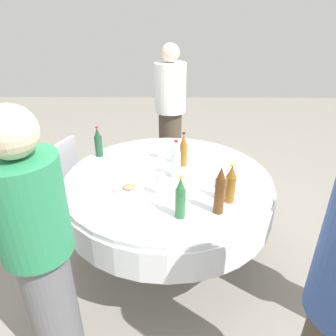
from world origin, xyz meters
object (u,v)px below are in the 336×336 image
Objects in this scene: bottle_green_mid at (180,198)px; wine_glass_east at (231,179)px; bottle_amber_inner at (231,184)px; plate_north at (224,169)px; bottle_dark_green_far at (98,143)px; wine_glass_outer at (160,180)px; person_inner at (39,250)px; bottle_clear_outer at (176,160)px; bottle_brown_rear at (220,191)px; dining_table at (168,193)px; person_rear at (170,113)px; wine_glass_far at (162,147)px; chair_outer at (55,179)px; bottle_amber_east at (183,150)px; plate_left at (130,188)px.

bottle_green_mid is 0.46m from wine_glass_east.
bottle_amber_inner is 1.06× the size of plate_north.
bottle_amber_inner is 1.20m from bottle_dark_green_far.
person_inner is at bearing -132.51° from wine_glass_outer.
bottle_green_mid is 0.96× the size of bottle_clear_outer.
bottle_amber_inner is 0.15m from bottle_brown_rear.
bottle_dark_green_far is (-0.58, 0.36, 0.27)m from dining_table.
wine_glass_outer is 0.11× the size of person_rear.
bottle_dark_green_far is at bearing 151.32° from wine_glass_east.
wine_glass_east reaches higher than plate_north.
bottle_clear_outer is 0.33m from wine_glass_far.
plate_north is at bearing -79.83° from chair_outer.
bottle_amber_east is 1.07× the size of bottle_dark_green_far.
bottle_clear_outer is at bearing 66.77° from wine_glass_outer.
dining_table is 0.36m from bottle_amber_east.
plate_north is (0.32, -0.07, -0.12)m from bottle_amber_east.
person_rear reaches higher than bottle_brown_rear.
wine_glass_far reaches higher than plate_north.
wine_glass_east is at bearing -91.63° from chair_outer.
plate_left is (-0.70, -0.31, 0.00)m from plate_north.
plate_north is (0.44, 0.12, 0.15)m from dining_table.
chair_outer is at bearing 143.99° from plate_left.
wine_glass_far is (-0.49, 0.51, 0.01)m from wine_glass_east.
person_rear is (-0.42, 1.53, -0.03)m from wine_glass_east.
bottle_brown_rear is 1.28× the size of plate_north.
bottle_dark_green_far is 1.15m from person_rear.
wine_glass_far is (-0.11, 0.31, -0.03)m from bottle_clear_outer.
wine_glass_far is at bearing 144.36° from bottle_amber_east.
wine_glass_east is at bearing 40.17° from bottle_green_mid.
bottle_green_mid is 1.09× the size of bottle_dark_green_far.
bottle_amber_inner is at bearing -76.23° from person_rear.
bottle_amber_inner is 0.18× the size of person_rear.
bottle_clear_outer reaches higher than chair_outer.
person_rear is (0.07, 1.02, -0.04)m from wine_glass_far.
bottle_amber_inner is at bearing -96.38° from chair_outer.
person_inner is at bearing -124.94° from bottle_amber_east.
bottle_green_mid is at bearing -152.18° from bottle_amber_inner.
bottle_brown_rear is 1.11× the size of bottle_clear_outer.
chair_outer reaches higher than plate_left.
bottle_clear_outer reaches higher than bottle_green_mid.
wine_glass_far is (-0.06, 0.32, 0.25)m from dining_table.
wine_glass_outer is at bearing -173.50° from wine_glass_east.
bottle_amber_inner reaches higher than plate_left.
bottle_green_mid is 0.69m from bottle_amber_east.
bottle_amber_east is 1.18m from chair_outer.
bottle_clear_outer is 1.81× the size of wine_glass_outer.
wine_glass_east is at bearing -24.30° from dining_table.
bottle_green_mid is at bearing -80.66° from wine_glass_far.
plate_left is (0.32, -0.55, -0.11)m from bottle_dark_green_far.
plate_north reaches higher than dining_table.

